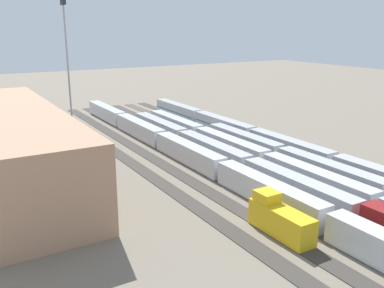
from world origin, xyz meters
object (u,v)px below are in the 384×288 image
Objects in this scene: train_on_track_0 at (282,145)px; light_mast_1 at (67,53)px; train_on_track_5 at (280,219)px; train_on_track_2 at (267,162)px; train_on_track_3 at (244,165)px; train_on_track_1 at (329,173)px; maintenance_shed at (14,146)px; train_on_track_4 at (189,153)px.

light_mast_1 reaches higher than train_on_track_0.
train_on_track_0 is at bearing -42.59° from train_on_track_5.
train_on_track_3 is (0.47, 5.00, 0.07)m from train_on_track_2.
train_on_track_5 is 22.27m from train_on_track_1.
train_on_track_0 is 1.61× the size of train_on_track_1.
train_on_track_5 is at bearing 116.10° from train_on_track_1.
train_on_track_2 is 12.18m from train_on_track_0.
train_on_track_3 is 41.15m from maintenance_shed.
light_mast_1 reaches higher than train_on_track_2.
train_on_track_3 is at bearing -159.13° from light_mast_1.
train_on_track_0 is 52.94m from maintenance_shed.
maintenance_shed is (39.67, 26.27, 4.16)m from train_on_track_5.
train_on_track_4 is at bearing -159.86° from light_mast_1.
train_on_track_5 is (-27.19, 25.00, 0.10)m from train_on_track_0.
train_on_track_5 is at bearing -173.09° from light_mast_1.
train_on_track_1 is (9.80, -20.00, -0.15)m from train_on_track_5.
train_on_track_4 is at bearing 33.54° from train_on_track_1.
train_on_track_0 is at bearing -103.67° from maintenance_shed.
maintenance_shed is (-29.14, 17.93, -13.97)m from light_mast_1.
light_mast_1 reaches higher than train_on_track_3.
light_mast_1 is at bearing 20.14° from train_on_track_4.
train_on_track_5 is 0.08× the size of train_on_track_4.
train_on_track_0 and train_on_track_3 have the same top height.
maintenance_shed reaches higher than train_on_track_1.
train_on_track_5 is at bearing -146.48° from maintenance_shed.
train_on_track_1 is at bearing -154.41° from train_on_track_2.
light_mast_1 reaches higher than maintenance_shed.
train_on_track_4 is at bearing -8.77° from train_on_track_5.
maintenance_shed is at bearing 57.16° from train_on_track_1.
maintenance_shed is at bearing 76.33° from train_on_track_0.
light_mast_1 reaches higher than train_on_track_4.
train_on_track_1 is at bearing -63.90° from train_on_track_5.
maintenance_shed is at bearing 64.79° from train_on_track_2.
train_on_track_0 is (6.96, -10.00, 0.04)m from train_on_track_2.
train_on_track_3 is (20.71, -10.00, -0.07)m from train_on_track_5.
maintenance_shed is (12.47, 51.27, 4.26)m from train_on_track_0.
train_on_track_2 is at bearing 25.59° from train_on_track_1.
train_on_track_4 is 2.02× the size of maintenance_shed.
train_on_track_2 is at bearing -154.33° from light_mast_1.
train_on_track_0 is 16.34m from train_on_track_3.
train_on_track_4 is (12.19, 10.00, 0.00)m from train_on_track_2.
train_on_track_0 is at bearing -55.17° from train_on_track_2.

